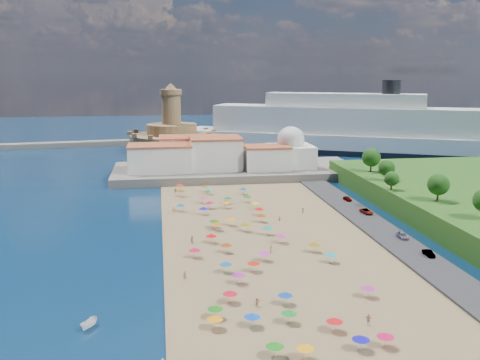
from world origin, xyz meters
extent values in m
plane|color=#071938|center=(0.00, 0.00, 0.00)|extent=(700.00, 700.00, 0.00)
cube|color=#59544C|center=(10.00, 73.00, 1.50)|extent=(90.00, 36.00, 3.00)
cube|color=#59544C|center=(-12.00, 108.00, 1.20)|extent=(18.00, 70.00, 2.40)
cube|color=silver|center=(-18.00, 69.00, 7.50)|extent=(22.00, 14.00, 9.00)
cube|color=silver|center=(2.00, 71.00, 8.50)|extent=(18.00, 16.00, 11.00)
cube|color=silver|center=(20.00, 67.00, 7.00)|extent=(16.00, 12.00, 8.00)
cube|color=silver|center=(-6.00, 83.00, 8.00)|extent=(24.00, 14.00, 10.00)
cube|color=silver|center=(30.00, 71.00, 7.00)|extent=(16.00, 16.00, 8.00)
sphere|color=silver|center=(30.00, 71.00, 13.00)|extent=(10.00, 10.00, 10.00)
cylinder|color=silver|center=(30.00, 71.00, 16.80)|extent=(1.20, 1.20, 1.60)
cylinder|color=#95754A|center=(-12.00, 138.00, 4.00)|extent=(40.00, 40.00, 8.00)
cylinder|color=#95754A|center=(-12.00, 138.00, 10.50)|extent=(24.00, 24.00, 5.00)
cylinder|color=#95754A|center=(-12.00, 138.00, 20.00)|extent=(9.00, 9.00, 14.00)
cylinder|color=#95754A|center=(-12.00, 138.00, 28.20)|extent=(10.40, 10.40, 2.40)
cone|color=#95754A|center=(-12.00, 138.00, 30.90)|extent=(6.00, 6.00, 3.00)
cube|color=black|center=(67.46, 119.67, 1.25)|extent=(149.56, 89.36, 2.50)
cube|color=white|center=(67.46, 119.67, 4.63)|extent=(148.48, 88.56, 9.26)
cube|color=white|center=(67.46, 119.67, 15.44)|extent=(118.97, 71.22, 12.35)
cube|color=white|center=(67.46, 119.67, 24.70)|extent=(70.99, 44.77, 6.18)
cylinder|color=black|center=(85.92, 110.57, 30.88)|extent=(8.23, 8.23, 6.18)
cylinder|color=gray|center=(-11.54, -15.20, 1.25)|extent=(0.07, 0.07, 2.00)
cone|color=#CA103E|center=(-11.54, -15.20, 2.15)|extent=(2.50, 2.50, 0.60)
cylinder|color=gray|center=(8.22, -8.58, 1.25)|extent=(0.07, 0.07, 2.00)
cone|color=#C0298E|center=(8.22, -8.58, 2.15)|extent=(2.50, 2.50, 0.60)
cylinder|color=gray|center=(2.28, -19.25, 1.25)|extent=(0.07, 0.07, 2.00)
cone|color=#C72AB1|center=(2.28, -19.25, 2.15)|extent=(2.50, 2.50, 0.60)
cylinder|color=gray|center=(1.67, -39.93, 1.25)|extent=(0.07, 0.07, 2.00)
cone|color=#0C3EA2|center=(1.67, -39.93, 2.15)|extent=(2.50, 2.50, 0.60)
cylinder|color=gray|center=(6.93, 29.54, 1.25)|extent=(0.07, 0.07, 2.00)
cone|color=#14741F|center=(6.93, 29.54, 2.15)|extent=(2.50, 2.50, 0.60)
cylinder|color=gray|center=(-4.72, 24.16, 1.25)|extent=(0.07, 0.07, 2.00)
cone|color=#AF0E46|center=(-4.72, 24.16, 2.15)|extent=(2.50, 2.50, 0.60)
cylinder|color=gray|center=(13.72, -15.52, 1.25)|extent=(0.07, 0.07, 2.00)
cone|color=#8C630C|center=(13.72, -15.52, 2.15)|extent=(2.50, 2.50, 0.60)
cylinder|color=gray|center=(-11.93, 40.22, 1.25)|extent=(0.07, 0.07, 2.00)
cone|color=brown|center=(-11.93, 40.22, 2.15)|extent=(2.50, 2.50, 0.60)
cylinder|color=gray|center=(-5.41, 5.53, 1.25)|extent=(0.07, 0.07, 2.00)
cone|color=#1D6411|center=(-5.41, 5.53, 2.15)|extent=(2.50, 2.50, 0.60)
cylinder|color=gray|center=(-1.19, 6.71, 1.25)|extent=(0.07, 0.07, 2.00)
cone|color=orange|center=(-1.19, 6.71, 2.15)|extent=(2.50, 2.50, 0.60)
cylinder|color=gray|center=(1.71, 1.39, 1.25)|extent=(0.07, 0.07, 2.00)
cone|color=#7C6A0B|center=(1.71, 1.39, 2.15)|extent=(2.50, 2.50, 0.60)
cylinder|color=gray|center=(-12.83, 22.47, 1.25)|extent=(0.07, 0.07, 2.00)
cone|color=#0E5482|center=(-12.83, 22.47, 2.15)|extent=(2.50, 2.50, 0.60)
cylinder|color=gray|center=(-11.97, 48.88, 1.25)|extent=(0.07, 0.07, 2.00)
cone|color=red|center=(-11.97, 48.88, 2.15)|extent=(2.50, 2.50, 0.60)
cylinder|color=gray|center=(16.23, -39.21, 1.25)|extent=(0.07, 0.07, 2.00)
cone|color=#B92796|center=(16.23, -39.21, 2.15)|extent=(2.50, 2.50, 0.60)
cylinder|color=gray|center=(6.69, -50.11, 1.25)|extent=(0.07, 0.07, 2.00)
cone|color=red|center=(6.69, -50.11, 2.15)|extent=(2.50, 2.50, 0.60)
cylinder|color=gray|center=(-6.21, 30.64, 1.25)|extent=(0.07, 0.07, 2.00)
cone|color=#C92B79|center=(-6.21, 30.64, 2.15)|extent=(2.50, 2.50, 0.60)
cylinder|color=gray|center=(-6.99, 17.97, 1.25)|extent=(0.07, 0.07, 2.00)
cone|color=#190EBB|center=(-6.99, 17.97, 2.15)|extent=(2.50, 2.50, 0.60)
cylinder|color=gray|center=(8.51, -55.83, 1.25)|extent=(0.07, 0.07, 2.00)
cone|color=#120DB4|center=(8.51, -55.83, 2.15)|extent=(2.50, 2.50, 0.60)
cylinder|color=gray|center=(-3.57, -55.88, 1.25)|extent=(0.07, 0.07, 2.00)
cone|color=#1A7B15|center=(-3.57, -55.88, 2.15)|extent=(2.50, 2.50, 0.60)
cylinder|color=gray|center=(-4.78, -13.08, 1.25)|extent=(0.07, 0.07, 2.00)
cone|color=#8F330D|center=(-4.78, -13.08, 2.15)|extent=(2.50, 2.50, 0.60)
cylinder|color=gray|center=(1.02, 28.99, 1.25)|extent=(0.07, 0.07, 2.00)
cone|color=#136E39|center=(1.02, 28.99, 2.15)|extent=(2.50, 2.50, 0.60)
cylinder|color=gray|center=(-10.73, -46.70, 1.25)|extent=(0.07, 0.07, 2.00)
cone|color=orange|center=(-10.73, -46.70, 2.15)|extent=(2.50, 2.50, 0.60)
cylinder|color=gray|center=(6.38, -2.16, 1.25)|extent=(0.07, 0.07, 2.00)
cone|color=#0E876E|center=(6.38, -2.16, 2.15)|extent=(2.50, 2.50, 0.60)
cylinder|color=gray|center=(-0.92, -24.60, 1.25)|extent=(0.07, 0.07, 2.00)
cone|color=red|center=(-0.92, -24.60, 2.15)|extent=(2.50, 2.50, 0.60)
cylinder|color=gray|center=(0.69, -46.50, 1.25)|extent=(0.07, 0.07, 2.00)
cone|color=#167F28|center=(0.69, -46.50, 2.15)|extent=(2.50, 2.50, 0.60)
cylinder|color=gray|center=(-6.23, -24.31, 1.25)|extent=(0.07, 0.07, 2.00)
cone|color=#0F578E|center=(-6.23, -24.31, 2.15)|extent=(2.50, 2.50, 0.60)
cylinder|color=gray|center=(-5.08, 3.04, 1.25)|extent=(0.07, 0.07, 2.00)
cone|color=#D15B0B|center=(-5.08, 3.04, 2.15)|extent=(2.50, 2.50, 0.60)
cylinder|color=gray|center=(0.31, -57.01, 1.25)|extent=(0.07, 0.07, 2.00)
cone|color=#F49F0D|center=(0.31, -57.01, 2.15)|extent=(2.50, 2.50, 0.60)
cylinder|color=gray|center=(-0.19, 23.62, 1.25)|extent=(0.07, 0.07, 2.00)
cone|color=orange|center=(-0.19, 23.62, 2.15)|extent=(2.50, 2.50, 0.60)
cylinder|color=gray|center=(-7.23, -37.96, 1.25)|extent=(0.07, 0.07, 2.00)
cone|color=red|center=(-7.23, -37.96, 2.15)|extent=(2.50, 2.50, 0.60)
cylinder|color=gray|center=(-4.25, 46.02, 1.25)|extent=(0.07, 0.07, 2.00)
cone|color=#7D520B|center=(-4.25, 46.02, 2.15)|extent=(2.50, 2.50, 0.60)
cylinder|color=gray|center=(-3.35, 41.92, 1.25)|extent=(0.07, 0.07, 2.00)
cone|color=#11A097|center=(-3.35, 41.92, 2.15)|extent=(2.50, 2.50, 0.60)
cylinder|color=gray|center=(12.20, -55.57, 1.25)|extent=(0.07, 0.07, 2.00)
cone|color=#D31045|center=(12.20, -55.57, 2.15)|extent=(2.50, 2.50, 0.60)
cylinder|color=gray|center=(7.24, 40.34, 1.25)|extent=(0.07, 0.07, 2.00)
cone|color=#0B4A94|center=(7.24, 40.34, 2.15)|extent=(2.50, 2.50, 0.60)
cylinder|color=gray|center=(15.32, -22.19, 1.25)|extent=(0.07, 0.07, 2.00)
cone|color=teal|center=(15.32, -22.19, 2.15)|extent=(2.50, 2.50, 0.60)
cylinder|color=gray|center=(7.63, 15.13, 1.25)|extent=(0.07, 0.07, 2.00)
cone|color=red|center=(7.63, 15.13, 2.15)|extent=(2.50, 2.50, 0.60)
cylinder|color=gray|center=(-4.66, -30.09, 1.25)|extent=(0.07, 0.07, 2.00)
cone|color=#9D2190|center=(-4.66, -30.09, 2.15)|extent=(2.50, 2.50, 0.60)
cylinder|color=gray|center=(-5.05, -46.81, 1.25)|extent=(0.07, 0.07, 2.00)
cone|color=#0E40BB|center=(-5.05, -46.81, 2.15)|extent=(2.50, 2.50, 0.60)
cylinder|color=gray|center=(7.00, 8.74, 1.25)|extent=(0.07, 0.07, 2.00)
cone|color=brown|center=(7.00, 8.74, 2.15)|extent=(2.50, 2.50, 0.60)
cylinder|color=gray|center=(-10.25, -43.28, 1.25)|extent=(0.07, 0.07, 2.00)
cone|color=#1A6F13|center=(-10.25, -43.28, 2.15)|extent=(2.50, 2.50, 0.60)
cylinder|color=gray|center=(7.81, 21.83, 1.25)|extent=(0.07, 0.07, 2.00)
cone|color=#DDB50C|center=(7.81, 21.83, 2.15)|extent=(2.50, 2.50, 0.60)
cylinder|color=gray|center=(-7.22, -6.19, 1.25)|extent=(0.07, 0.07, 2.00)
cone|color=red|center=(-7.22, -6.19, 2.15)|extent=(2.50, 2.50, 0.60)
imported|color=tan|center=(-11.53, -5.60, 1.10)|extent=(1.05, 1.01, 1.70)
imported|color=tan|center=(4.63, -14.63, 1.13)|extent=(0.93, 1.03, 1.77)
imported|color=tan|center=(-3.06, -40.08, 1.03)|extent=(1.38, 1.33, 1.57)
imported|color=tan|center=(-14.15, -26.86, 1.19)|extent=(0.81, 0.70, 1.88)
imported|color=tan|center=(12.41, -48.97, 1.20)|extent=(1.20, 0.92, 1.89)
imported|color=tan|center=(-14.88, 21.25, 1.16)|extent=(1.30, 1.31, 1.81)
imported|color=tan|center=(11.67, 8.37, 1.06)|extent=(0.70, 0.65, 1.61)
imported|color=tan|center=(7.76, 37.61, 1.13)|extent=(1.01, 1.30, 1.77)
imported|color=tan|center=(-13.46, 44.38, 1.15)|extent=(1.13, 0.68, 1.79)
imported|color=tan|center=(0.10, 27.09, 1.10)|extent=(1.03, 1.05, 1.70)
imported|color=tan|center=(19.75, 15.45, 1.07)|extent=(0.96, 1.60, 1.65)
imported|color=white|center=(-29.32, -43.16, 0.70)|extent=(3.00, 3.84, 1.41)
imported|color=gray|center=(36.00, -10.50, 1.34)|extent=(2.00, 4.47, 1.27)
imported|color=gray|center=(36.00, -22.61, 1.30)|extent=(1.32, 3.68, 1.21)
imported|color=gray|center=(36.00, 10.99, 1.34)|extent=(2.67, 4.83, 1.28)
imported|color=gray|center=(36.00, 25.68, 1.32)|extent=(1.93, 3.79, 1.24)
cylinder|color=#382314|center=(50.53, 1.33, 7.51)|extent=(0.50, 0.50, 3.03)
sphere|color=#14380F|center=(50.53, 1.33, 10.24)|extent=(5.45, 5.45, 5.45)
cylinder|color=#382314|center=(44.49, 15.16, 7.12)|extent=(0.50, 0.50, 2.23)
sphere|color=#14380F|center=(44.49, 15.16, 9.13)|extent=(4.02, 4.02, 4.02)
cylinder|color=#382314|center=(48.30, 27.28, 7.38)|extent=(0.50, 0.50, 2.75)
sphere|color=#14380F|center=(48.30, 27.28, 9.85)|extent=(4.95, 4.95, 4.95)
cylinder|color=#382314|center=(49.39, 41.74, 7.65)|extent=(0.50, 0.50, 3.31)
sphere|color=#14380F|center=(49.39, 41.74, 10.63)|extent=(5.96, 5.96, 5.96)
camera|label=1|loc=(-18.03, -119.98, 38.07)|focal=40.00mm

